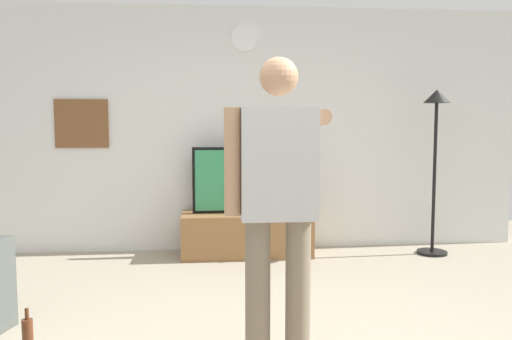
% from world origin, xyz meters
% --- Properties ---
extents(back_wall, '(6.40, 0.10, 2.70)m').
position_xyz_m(back_wall, '(0.00, 2.95, 1.35)').
color(back_wall, silver).
rests_on(back_wall, ground_plane).
extents(tv_stand, '(1.39, 0.54, 0.46)m').
position_xyz_m(tv_stand, '(0.04, 2.60, 0.23)').
color(tv_stand, olive).
rests_on(tv_stand, ground_plane).
extents(television, '(1.15, 0.07, 0.71)m').
position_xyz_m(television, '(0.04, 2.65, 0.81)').
color(television, black).
rests_on(television, tv_stand).
extents(wall_clock, '(0.29, 0.03, 0.29)m').
position_xyz_m(wall_clock, '(0.04, 2.89, 2.35)').
color(wall_clock, white).
extents(framed_picture, '(0.56, 0.04, 0.52)m').
position_xyz_m(framed_picture, '(-1.72, 2.90, 1.41)').
color(framed_picture, brown).
extents(floor_lamp, '(0.32, 0.32, 1.77)m').
position_xyz_m(floor_lamp, '(2.06, 2.46, 1.27)').
color(floor_lamp, black).
rests_on(floor_lamp, ground_plane).
extents(person_standing_nearer_lamp, '(0.59, 0.78, 1.77)m').
position_xyz_m(person_standing_nearer_lamp, '(0.02, -0.07, 1.01)').
color(person_standing_nearer_lamp, '#7A6B56').
rests_on(person_standing_nearer_lamp, ground_plane).
extents(beverage_bottle, '(0.07, 0.07, 0.29)m').
position_xyz_m(beverage_bottle, '(-1.48, 0.33, 0.12)').
color(beverage_bottle, '#592D19').
rests_on(beverage_bottle, ground_plane).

